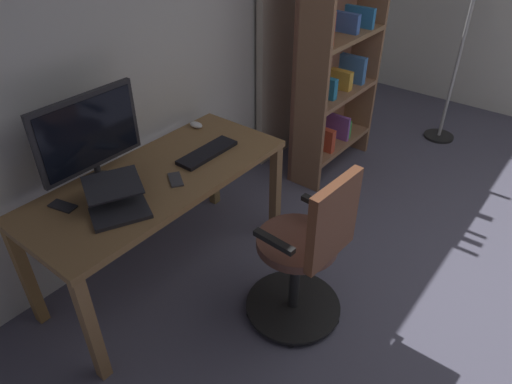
{
  "coord_description": "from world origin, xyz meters",
  "views": [
    {
      "loc": [
        2.55,
        -0.32,
        2.16
      ],
      "look_at": [
        1.03,
        -1.52,
        0.81
      ],
      "focal_mm": 32.28,
      "sensor_mm": 36.0,
      "label": 1
    }
  ],
  "objects": [
    {
      "name": "office_chair",
      "position": [
        0.95,
        -1.24,
        0.47
      ],
      "size": [
        0.56,
        0.56,
        1.01
      ],
      "rotation": [
        0.0,
        0.0,
        3.09
      ],
      "color": "black",
      "rests_on": "ground"
    },
    {
      "name": "cell_phone_by_monitor",
      "position": [
        1.67,
        -2.28,
        0.74
      ],
      "size": [
        0.1,
        0.16,
        0.01
      ],
      "primitive_type": "cube",
      "rotation": [
        0.0,
        0.0,
        0.24
      ],
      "color": "#232328",
      "rests_on": "desk"
    },
    {
      "name": "desk",
      "position": [
        1.17,
        -2.12,
        0.65
      ],
      "size": [
        1.57,
        0.67,
        0.74
      ],
      "color": "olive",
      "rests_on": "ground"
    },
    {
      "name": "back_room_partition",
      "position": [
        0.0,
        -2.6,
        1.3
      ],
      "size": [
        5.49,
        0.1,
        2.6
      ],
      "primitive_type": "cube",
      "color": "silver",
      "rests_on": "ground"
    },
    {
      "name": "laptop",
      "position": [
        1.51,
        -2.03,
        0.79
      ],
      "size": [
        0.38,
        0.39,
        0.15
      ],
      "rotation": [
        0.0,
        0.0,
        -0.45
      ],
      "color": "#232328",
      "rests_on": "desk"
    },
    {
      "name": "curtain_right_panel",
      "position": [
        -0.5,
        -2.49,
        1.18
      ],
      "size": [
        0.49,
        0.06,
        2.36
      ],
      "primitive_type": "cube",
      "color": "#BCAF9D",
      "rests_on": "ground"
    },
    {
      "name": "computer_keyboard",
      "position": [
        0.82,
        -2.06,
        0.75
      ],
      "size": [
        0.41,
        0.13,
        0.02
      ],
      "primitive_type": "cube",
      "color": "black",
      "rests_on": "desk"
    },
    {
      "name": "computer_mouse",
      "position": [
        0.6,
        -2.37,
        0.76
      ],
      "size": [
        0.06,
        0.1,
        0.04
      ],
      "primitive_type": "ellipsoid",
      "color": "white",
      "rests_on": "desk"
    },
    {
      "name": "cell_phone_face_up",
      "position": [
        1.14,
        -2.0,
        0.74
      ],
      "size": [
        0.14,
        0.16,
        0.01
      ],
      "primitive_type": "cube",
      "rotation": [
        0.0,
        0.0,
        -0.58
      ],
      "color": "#333338",
      "rests_on": "desk"
    },
    {
      "name": "computer_monitor",
      "position": [
        1.4,
        -2.34,
        1.02
      ],
      "size": [
        0.6,
        0.18,
        0.51
      ],
      "color": "#232328",
      "rests_on": "desk"
    },
    {
      "name": "bookshelf",
      "position": [
        -0.62,
        -2.04,
        0.94
      ],
      "size": [
        0.88,
        0.3,
        1.85
      ],
      "color": "#8D6447",
      "rests_on": "ground"
    }
  ]
}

